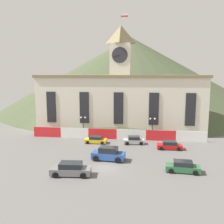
{
  "coord_description": "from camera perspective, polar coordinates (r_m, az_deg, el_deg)",
  "views": [
    {
      "loc": [
        5.36,
        -33.53,
        13.4
      ],
      "look_at": [
        0.0,
        8.32,
        6.85
      ],
      "focal_mm": 40.0,
      "sensor_mm": 36.0,
      "label": 1
    }
  ],
  "objects": [
    {
      "name": "hillside_backdrop",
      "position": [
        98.31,
        4.22,
        8.88
      ],
      "size": [
        97.29,
        97.29,
        27.04
      ],
      "primitive_type": "cone",
      "color": "#424C33",
      "rests_on": "ground"
    },
    {
      "name": "banner_fence",
      "position": [
        51.27,
        1.09,
        -5.11
      ],
      "size": [
        35.59,
        0.12,
        2.11
      ],
      "color": "red",
      "rests_on": "ground"
    },
    {
      "name": "car_blue_van",
      "position": [
        39.33,
        -0.83,
        -9.61
      ],
      "size": [
        5.28,
        2.8,
        2.1
      ],
      "rotation": [
        0.0,
        0.0,
        3.04
      ],
      "color": "#284C99",
      "rests_on": "ground"
    },
    {
      "name": "civic_building",
      "position": [
        57.87,
        1.94,
        2.65
      ],
      "size": [
        38.13,
        9.54,
        26.4
      ],
      "color": "silver",
      "rests_on": "ground"
    },
    {
      "name": "ground_plane",
      "position": [
        36.5,
        -1.7,
        -12.71
      ],
      "size": [
        160.0,
        160.0,
        0.0
      ],
      "primitive_type": "plane",
      "color": "#605E5B"
    },
    {
      "name": "street_lamp_far_right",
      "position": [
        51.19,
        9.24,
        -2.64
      ],
      "size": [
        1.26,
        0.36,
        4.51
      ],
      "color": "black",
      "rests_on": "ground"
    },
    {
      "name": "car_silver_hatch",
      "position": [
        48.21,
        5.01,
        -6.49
      ],
      "size": [
        4.07,
        2.37,
        1.5
      ],
      "rotation": [
        0.0,
        0.0,
        0.11
      ],
      "color": "#B7B7BC",
      "rests_on": "ground"
    },
    {
      "name": "car_yellow_coupe",
      "position": [
        48.8,
        -3.73,
        -6.37
      ],
      "size": [
        4.21,
        2.15,
        1.35
      ],
      "rotation": [
        0.0,
        0.0,
        -0.01
      ],
      "color": "yellow",
      "rests_on": "ground"
    },
    {
      "name": "car_gray_pickup",
      "position": [
        34.35,
        -9.4,
        -12.8
      ],
      "size": [
        5.43,
        2.67,
        1.75
      ],
      "rotation": [
        0.0,
        0.0,
        0.07
      ],
      "color": "slate",
      "rests_on": "ground"
    },
    {
      "name": "street_lamp_left",
      "position": [
        52.68,
        -6.6,
        -2.31
      ],
      "size": [
        1.26,
        0.36,
        4.44
      ],
      "color": "black",
      "rests_on": "ground"
    },
    {
      "name": "car_red_sedan",
      "position": [
        46.04,
        13.0,
        -7.45
      ],
      "size": [
        4.42,
        2.17,
        1.45
      ],
      "rotation": [
        0.0,
        0.0,
        0.01
      ],
      "color": "red",
      "rests_on": "ground"
    },
    {
      "name": "car_green_wagon",
      "position": [
        36.3,
        15.88,
        -11.97
      ],
      "size": [
        4.74,
        2.45,
        1.55
      ],
      "rotation": [
        0.0,
        0.0,
        3.05
      ],
      "color": "#2D663D",
      "rests_on": "ground"
    }
  ]
}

